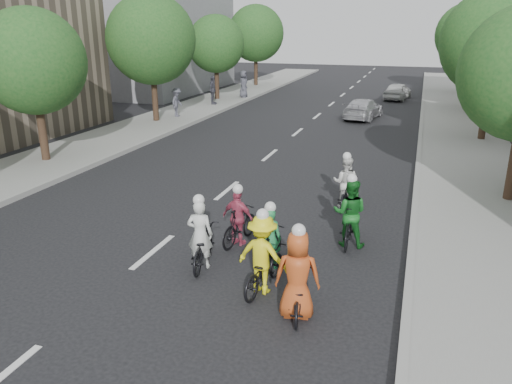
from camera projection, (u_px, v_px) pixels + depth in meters
The scene contains 25 objects.
ground at pixel (153, 252), 12.29m from camera, with size 120.00×120.00×0.00m, color black.
sidewalk_left at pixel (108, 140), 23.63m from camera, with size 4.00×80.00×0.15m, color gray.
curb_left at pixel (145, 143), 23.05m from camera, with size 0.18×80.00×0.18m, color #999993.
sidewalk_right at pixel (472, 170), 18.89m from camera, with size 4.00×80.00×0.15m, color gray.
curb_right at pixel (418, 165), 19.46m from camera, with size 0.18×80.00×0.18m, color #999993.
bldg_sw at pixel (147, 41), 40.93m from camera, with size 10.00×14.00×8.00m, color slate.
tree_l_2 at pixel (33, 62), 18.84m from camera, with size 4.00×4.00×5.97m.
tree_l_3 at pixel (151, 39), 26.76m from camera, with size 4.80×4.80×6.93m.
tree_l_4 at pixel (216, 44), 35.04m from camera, with size 4.00×4.00×5.97m.
tree_l_5 at pixel (256, 33), 42.96m from camera, with size 4.80×4.80×6.93m.
tree_r_1 at pixel (495, 43), 22.27m from camera, with size 4.80×4.80×6.93m.
tree_r_2 at pixel (476, 47), 30.54m from camera, with size 4.00×4.00×5.97m.
tree_r_3 at pixel (467, 35), 38.46m from camera, with size 4.80×4.80×6.93m.
cyclist_0 at pixel (298, 283), 9.40m from camera, with size 0.95×1.62×1.91m.
cyclist_1 at pixel (271, 244), 11.40m from camera, with size 0.54×1.55×1.60m.
cyclist_2 at pixel (202, 243), 11.43m from camera, with size 0.92×1.82×1.76m.
cyclist_3 at pixel (263, 261), 10.30m from camera, with size 1.18×1.81×1.85m.
cyclist_4 at pixel (345, 188), 15.13m from camera, with size 0.77×1.66×1.73m.
cyclist_5 at pixel (350, 218), 12.49m from camera, with size 0.86×1.82×1.88m.
cyclist_6 at pixel (239, 222), 12.56m from camera, with size 0.91×1.68×1.61m.
follow_car_lead at pixel (363, 109), 29.27m from camera, with size 1.64×4.02×1.17m, color silver.
follow_car_trail at pixel (398, 91), 36.63m from camera, with size 1.45×3.61×1.23m, color silver.
spectator_0 at pixel (177, 102), 29.04m from camera, with size 1.07×0.62×1.66m, color #535361.
spectator_1 at pixel (213, 90), 33.47m from camera, with size 1.10×0.46×1.88m, color #444550.
spectator_2 at pixel (243, 84), 36.63m from camera, with size 0.94×0.61×1.92m, color #494955.
Camera 1 is at (5.90, -9.81, 5.34)m, focal length 35.00 mm.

